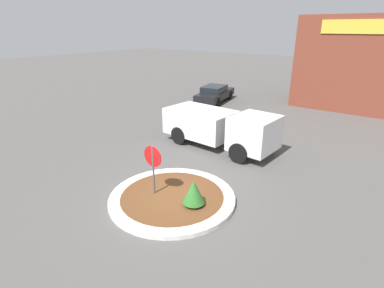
{
  "coord_description": "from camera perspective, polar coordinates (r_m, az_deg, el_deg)",
  "views": [
    {
      "loc": [
        6.16,
        -7.19,
        5.87
      ],
      "look_at": [
        -1.01,
        2.59,
        1.13
      ],
      "focal_mm": 28.0,
      "sensor_mm": 36.0,
      "label": 1
    }
  ],
  "objects": [
    {
      "name": "ground_plane",
      "position": [
        11.14,
        -3.76,
        -10.48
      ],
      "size": [
        120.0,
        120.0,
        0.0
      ],
      "primitive_type": "plane",
      "color": "#514F4C"
    },
    {
      "name": "traffic_island",
      "position": [
        11.1,
        -3.77,
        -10.13
      ],
      "size": [
        4.57,
        4.57,
        0.16
      ],
      "color": "silver",
      "rests_on": "ground_plane"
    },
    {
      "name": "stop_sign",
      "position": [
        10.71,
        -7.45,
        -3.39
      ],
      "size": [
        0.79,
        0.07,
        2.05
      ],
      "color": "#4C4C51",
      "rests_on": "ground_plane"
    },
    {
      "name": "island_shrub",
      "position": [
        10.27,
        0.32,
        -9.06
      ],
      "size": [
        0.78,
        0.78,
        0.92
      ],
      "color": "brown",
      "rests_on": "traffic_island"
    },
    {
      "name": "utility_truck",
      "position": [
        15.43,
        5.18,
        3.36
      ],
      "size": [
        6.13,
        2.63,
        2.03
      ],
      "rotation": [
        0.0,
        0.0,
        -0.07
      ],
      "color": "white",
      "rests_on": "ground_plane"
    },
    {
      "name": "storefront_building",
      "position": [
        26.74,
        32.79,
        12.71
      ],
      "size": [
        11.49,
        6.07,
        6.71
      ],
      "color": "brown",
      "rests_on": "ground_plane"
    },
    {
      "name": "parked_sedan_black",
      "position": [
        25.39,
        4.36,
        9.58
      ],
      "size": [
        2.63,
        4.98,
        1.37
      ],
      "rotation": [
        0.0,
        0.0,
        1.75
      ],
      "color": "black",
      "rests_on": "ground_plane"
    }
  ]
}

